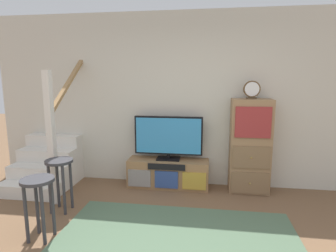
% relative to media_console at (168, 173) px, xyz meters
% --- Properties ---
extents(back_wall, '(6.40, 0.12, 2.70)m').
position_rel_media_console_xyz_m(back_wall, '(0.30, 0.27, 1.13)').
color(back_wall, beige).
rests_on(back_wall, ground_plane).
extents(area_rug, '(2.60, 1.80, 0.01)m').
position_rel_media_console_xyz_m(area_rug, '(0.30, -1.59, -0.21)').
color(area_rug, '#4C664C').
rests_on(area_rug, ground_plane).
extents(media_console, '(1.26, 0.38, 0.44)m').
position_rel_media_console_xyz_m(media_console, '(0.00, 0.00, 0.00)').
color(media_console, '#997047').
rests_on(media_console, ground_plane).
extents(television, '(1.05, 0.22, 0.68)m').
position_rel_media_console_xyz_m(television, '(-0.00, 0.02, 0.58)').
color(television, black).
rests_on(television, media_console).
extents(side_cabinet, '(0.58, 0.38, 1.40)m').
position_rel_media_console_xyz_m(side_cabinet, '(1.23, 0.01, 0.48)').
color(side_cabinet, '#93704C').
rests_on(side_cabinet, ground_plane).
extents(desk_clock, '(0.24, 0.08, 0.26)m').
position_rel_media_console_xyz_m(desk_clock, '(1.21, -0.00, 1.31)').
color(desk_clock, '#4C3823').
rests_on(desk_clock, side_cabinet).
extents(staircase, '(1.00, 1.36, 2.20)m').
position_rel_media_console_xyz_m(staircase, '(-1.94, 0.01, 0.15)').
color(staircase, silver).
rests_on(staircase, ground_plane).
extents(bar_stool_near, '(0.34, 0.34, 0.68)m').
position_rel_media_console_xyz_m(bar_stool_near, '(-1.13, -1.62, 0.29)').
color(bar_stool_near, '#333338').
rests_on(bar_stool_near, ground_plane).
extents(bar_stool_far, '(0.34, 0.34, 0.68)m').
position_rel_media_console_xyz_m(bar_stool_far, '(-1.25, -0.99, 0.29)').
color(bar_stool_far, '#333338').
rests_on(bar_stool_far, ground_plane).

